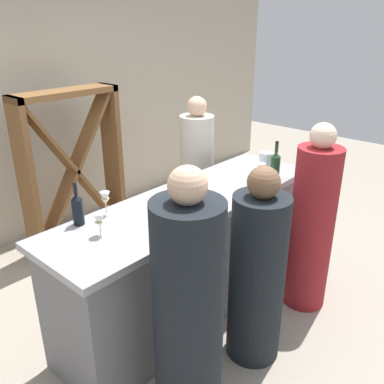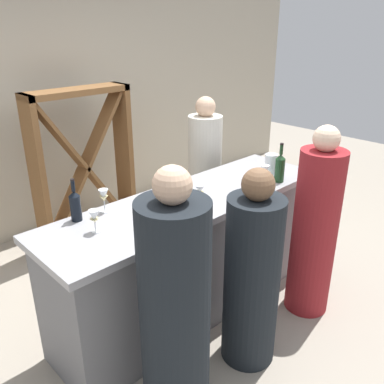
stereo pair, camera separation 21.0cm
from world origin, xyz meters
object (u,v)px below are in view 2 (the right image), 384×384
at_px(wine_bottle_leftmost_near_black, 75,205).
at_px(water_pitcher, 271,165).
at_px(wine_glass_far_left, 94,217).
at_px(wine_glass_far_center, 104,197).
at_px(person_center_guest, 315,230).
at_px(person_right_guest, 252,278).
at_px(wine_bottle_second_left_near_black, 183,198).
at_px(person_left_guest, 175,312).
at_px(wine_glass_near_center, 200,190).
at_px(wine_rack, 84,167).
at_px(wine_glass_near_right, 164,196).
at_px(wine_glass_near_left, 264,171).
at_px(person_server_behind, 205,179).
at_px(wine_bottle_center_olive_green, 280,167).

bearing_deg(wine_bottle_leftmost_near_black, water_pitcher, -13.29).
bearing_deg(wine_glass_far_left, wine_glass_far_center, 45.91).
bearing_deg(person_center_guest, person_right_guest, 69.74).
xyz_separation_m(wine_bottle_second_left_near_black, person_left_guest, (-0.51, -0.48, -0.38)).
bearing_deg(wine_glass_far_center, wine_glass_near_center, -31.76).
bearing_deg(wine_bottle_second_left_near_black, wine_rack, 81.46).
xyz_separation_m(wine_glass_near_right, water_pitcher, (1.10, -0.09, -0.01)).
xyz_separation_m(wine_glass_near_center, person_left_guest, (-0.72, -0.53, -0.36)).
xyz_separation_m(wine_glass_near_left, wine_glass_far_left, (-1.41, 0.24, -0.01)).
height_order(wine_glass_near_left, person_server_behind, person_server_behind).
height_order(person_right_guest, person_server_behind, person_server_behind).
distance_m(wine_glass_near_center, wine_glass_far_left, 0.79).
height_order(wine_rack, person_center_guest, wine_rack).
xyz_separation_m(wine_glass_near_left, water_pitcher, (0.20, 0.08, -0.02)).
distance_m(wine_glass_near_left, person_server_behind, 0.99).
xyz_separation_m(wine_glass_near_left, wine_glass_far_center, (-1.21, 0.44, 0.00)).
height_order(water_pitcher, person_right_guest, person_right_guest).
xyz_separation_m(wine_bottle_center_olive_green, person_left_guest, (-1.49, -0.39, -0.38)).
bearing_deg(wine_glass_far_left, wine_bottle_second_left_near_black, -19.25).
height_order(wine_rack, person_right_guest, wine_rack).
bearing_deg(person_server_behind, wine_rack, -123.80).
bearing_deg(wine_bottle_second_left_near_black, wine_glass_near_right, 111.42).
height_order(wine_bottle_second_left_near_black, wine_glass_near_left, wine_bottle_second_left_near_black).
xyz_separation_m(person_right_guest, person_server_behind, (0.92, 1.34, 0.08)).
height_order(wine_bottle_center_olive_green, person_right_guest, person_right_guest).
bearing_deg(person_center_guest, water_pitcher, -33.48).
distance_m(wine_bottle_second_left_near_black, wine_glass_near_right, 0.15).
distance_m(wine_glass_far_left, person_left_guest, 0.77).
bearing_deg(person_server_behind, water_pitcher, 14.55).
height_order(wine_bottle_center_olive_green, wine_glass_far_left, wine_bottle_center_olive_green).
distance_m(wine_bottle_leftmost_near_black, water_pitcher, 1.66).
relative_size(wine_glass_near_center, wine_glass_far_left, 0.96).
distance_m(wine_glass_near_left, wine_glass_near_right, 0.92).
height_order(wine_glass_near_left, wine_glass_far_left, wine_glass_near_left).
bearing_deg(wine_bottle_leftmost_near_black, wine_glass_near_right, -29.25).
xyz_separation_m(wine_rack, person_left_guest, (-0.78, -2.28, -0.08)).
xyz_separation_m(wine_glass_far_center, person_center_guest, (1.28, -0.90, -0.39)).
bearing_deg(wine_glass_far_left, wine_glass_near_left, -9.43).
distance_m(wine_bottle_second_left_near_black, wine_glass_near_center, 0.22).
height_order(wine_rack, wine_glass_far_left, wine_rack).
relative_size(wine_glass_near_right, person_center_guest, 0.10).
distance_m(wine_bottle_leftmost_near_black, wine_glass_near_center, 0.86).
relative_size(wine_bottle_second_left_near_black, wine_bottle_center_olive_green, 1.00).
bearing_deg(wine_bottle_leftmost_near_black, person_server_behind, 14.41).
relative_size(wine_bottle_second_left_near_black, wine_glass_far_left, 2.17).
relative_size(wine_bottle_center_olive_green, wine_glass_near_left, 2.05).
bearing_deg(wine_glass_near_center, person_left_guest, -143.54).
distance_m(wine_bottle_second_left_near_black, person_server_behind, 1.42).
bearing_deg(wine_bottle_leftmost_near_black, wine_bottle_center_olive_green, -18.34).
distance_m(wine_glass_near_left, water_pitcher, 0.21).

